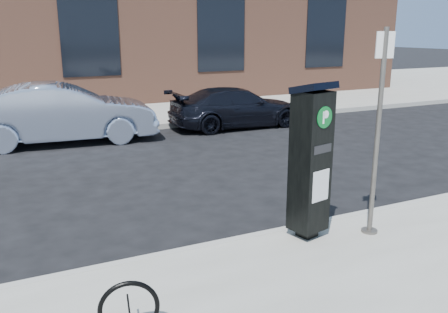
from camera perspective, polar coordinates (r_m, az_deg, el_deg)
ground at (r=6.66m, az=4.87°, el=-10.20°), size 120.00×120.00×0.00m
sidewalk_far at (r=19.62m, az=-16.36°, el=6.31°), size 60.00×12.00×0.15m
curb_near at (r=6.61m, az=4.98°, el=-9.68°), size 60.00×0.12×0.16m
curb_far at (r=13.83m, az=-12.15°, el=3.16°), size 60.00×0.12×0.16m
parking_kiosk at (r=6.20m, az=10.36°, el=-0.37°), size 0.56×0.52×2.07m
sign_pole at (r=6.47m, az=17.97°, el=2.39°), size 0.24×0.22×2.72m
bike_rack at (r=4.52m, az=-11.35°, el=-17.56°), size 0.55×0.15×0.55m
car_silver at (r=12.82m, az=-18.83°, el=4.93°), size 4.78×2.04×1.53m
car_dark at (r=14.21m, az=1.53°, el=5.92°), size 4.11×1.73×1.19m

